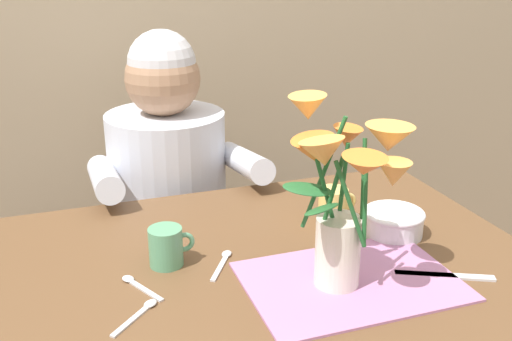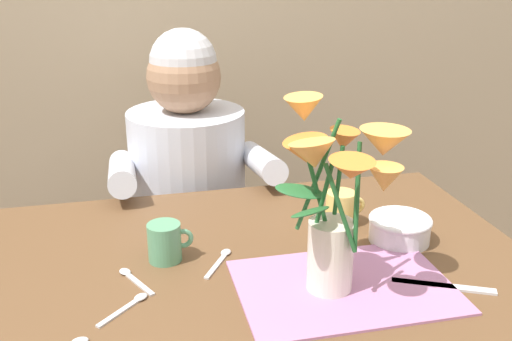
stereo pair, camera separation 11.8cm
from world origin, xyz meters
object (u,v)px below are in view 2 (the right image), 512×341
object	(u,v)px
flower_vase	(335,190)
coffee_cup	(341,208)
ceramic_mug	(165,242)
seated_person	(190,219)
ceramic_bowl	(400,228)
dinner_knife	(443,286)

from	to	relation	value
flower_vase	coffee_cup	size ratio (longest dim) A/B	3.80
ceramic_mug	coffee_cup	distance (m)	0.41
seated_person	ceramic_mug	xyz separation A→B (m)	(-0.11, -0.56, 0.22)
seated_person	ceramic_bowl	bearing A→B (deg)	-52.32
seated_person	coffee_cup	size ratio (longest dim) A/B	12.20
ceramic_bowl	ceramic_mug	xyz separation A→B (m)	(-0.50, 0.03, 0.01)
dinner_knife	ceramic_mug	xyz separation A→B (m)	(-0.50, 0.22, 0.04)
flower_vase	ceramic_bowl	size ratio (longest dim) A/B	2.60
flower_vase	coffee_cup	bearing A→B (deg)	65.68
flower_vase	dinner_knife	size ratio (longest dim) A/B	1.86
dinner_knife	ceramic_mug	bearing A→B (deg)	-178.69
ceramic_mug	coffee_cup	bearing A→B (deg)	10.69
flower_vase	dinner_knife	world-z (taller)	flower_vase
ceramic_bowl	ceramic_mug	size ratio (longest dim) A/B	1.46
seated_person	coffee_cup	bearing A→B (deg)	-54.48
seated_person	ceramic_mug	bearing A→B (deg)	-96.83
coffee_cup	ceramic_mug	bearing A→B (deg)	-169.31
flower_vase	seated_person	bearing A→B (deg)	103.45
seated_person	coffee_cup	distance (m)	0.61
ceramic_bowl	coffee_cup	xyz separation A→B (m)	(-0.10, 0.11, 0.01)
dinner_knife	coffee_cup	distance (m)	0.32
dinner_knife	ceramic_bowl	bearing A→B (deg)	114.55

